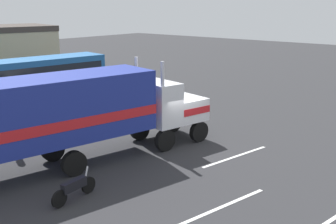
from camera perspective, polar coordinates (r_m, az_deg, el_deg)
name	(u,v)px	position (r m, az deg, el deg)	size (l,w,h in m)	color
ground_plane	(176,143)	(21.91, 1.06, -4.28)	(120.00, 120.00, 0.00)	#2D2D30
lane_stripe_near	(235,157)	(20.24, 9.31, -6.10)	(4.40, 0.16, 0.01)	silver
lane_stripe_mid	(222,207)	(15.48, 7.54, -12.84)	(4.40, 0.16, 0.01)	silver
semi_truck	(62,113)	(18.55, -14.40, -0.14)	(14.37, 5.37, 4.50)	silver
person_bystander	(16,140)	(20.85, -20.25, -3.63)	(0.35, 0.47, 1.63)	#2D3347
parked_bus	(30,78)	(30.69, -18.58, 4.46)	(11.25, 4.07, 3.40)	#1E5999
motorcycle	(74,188)	(16.03, -12.81, -10.20)	(2.11, 0.33, 1.12)	black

